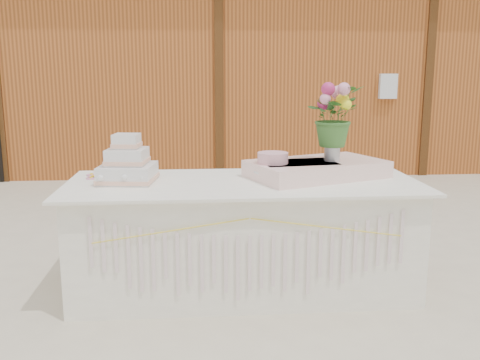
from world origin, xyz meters
name	(u,v)px	position (x,y,z in m)	size (l,w,h in m)	color
ground	(243,288)	(0.00, 0.00, 0.00)	(80.00, 80.00, 0.00)	beige
barn	(214,62)	(-0.01, 5.99, 1.68)	(12.60, 4.60, 3.30)	#AE5B24
cake_table	(243,236)	(0.00, 0.00, 0.39)	(2.40, 1.00, 0.77)	white
wedding_cake	(128,166)	(-0.78, 0.05, 0.88)	(0.40, 0.40, 0.33)	silver
pink_cake_stand	(273,165)	(0.20, 0.03, 0.88)	(0.27, 0.27, 0.19)	white
satin_runner	(317,169)	(0.53, 0.12, 0.83)	(0.93, 0.54, 0.12)	#FFD5CD
flower_vase	(332,150)	(0.64, 0.11, 0.96)	(0.11, 0.11, 0.15)	#BBBBC0
bouquet	(334,109)	(0.64, 0.11, 1.25)	(0.38, 0.33, 0.42)	#376829
loose_flowers	(93,179)	(-1.03, 0.12, 0.78)	(0.15, 0.36, 0.02)	pink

